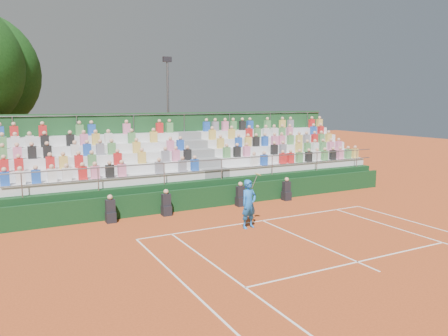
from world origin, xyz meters
TOP-DOWN VIEW (x-y plane):
  - ground at (0.00, 0.00)m, footprint 90.00×90.00m
  - courtside_wall at (0.00, 3.20)m, footprint 20.00×0.15m
  - line_officials at (-1.33, 2.75)m, footprint 9.39×0.40m
  - grandstand at (0.00, 6.43)m, footprint 20.00×5.20m
  - tennis_player at (-1.06, -0.63)m, footprint 0.93×0.60m
  - floodlight_mast at (1.09, 13.93)m, footprint 0.60×0.25m

SIDE VIEW (x-z plane):
  - ground at x=0.00m, z-range 0.00..0.00m
  - line_officials at x=-1.33m, z-range -0.12..1.07m
  - courtside_wall at x=0.00m, z-range 0.00..1.00m
  - tennis_player at x=-1.06m, z-range -0.13..2.09m
  - grandstand at x=0.00m, z-range -1.11..3.29m
  - floodlight_mast at x=1.09m, z-range 0.67..8.76m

